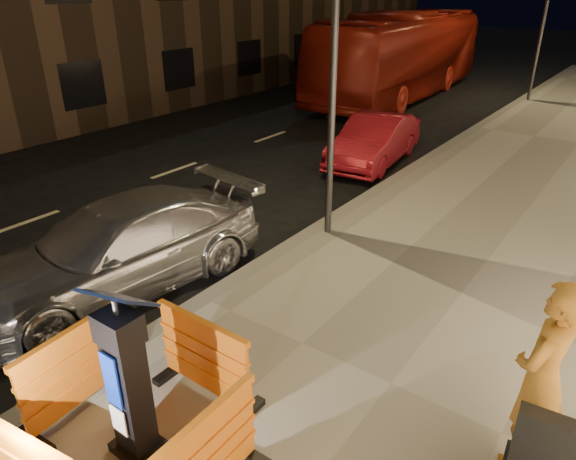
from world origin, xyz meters
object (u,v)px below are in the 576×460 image
Objects in this scene: barrier_kerbside at (74,371)px; barrier_back at (204,358)px; parking_kiosk at (127,379)px; car_red at (373,163)px; man at (542,378)px; bus_doubledecker at (399,96)px; car_silver at (125,286)px.

barrier_back is at bearing -49.90° from barrier_kerbside.
parking_kiosk is 0.47× the size of car_red.
car_red is at bearing 106.30° from barrier_back.
barrier_back is at bearing -80.69° from car_red.
barrier_back is 3.31m from man.
barrier_kerbside is at bearing -134.90° from barrier_back.
car_red is 9.63m from man.
barrier_kerbside is at bearing -78.24° from bus_doubledecker.
car_red is (-2.59, 8.90, -0.65)m from barrier_back.
man is (4.00, 2.13, 0.49)m from barrier_kerbside.
parking_kiosk is at bearing -82.18° from car_red.
man reaches higher than barrier_kerbside.
parking_kiosk is 1.40× the size of barrier_back.
barrier_back is 0.11× the size of bus_doubledecker.
man reaches higher than barrier_back.
car_silver is at bearing 159.72° from barrier_back.
barrier_back is 9.29m from car_red.
barrier_back is 0.28× the size of car_silver.
barrier_kerbside reaches higher than car_silver.
man reaches higher than bus_doubledecker.
man reaches higher than car_red.
car_silver is at bearing -82.65° from bus_doubledecker.
parking_kiosk is 19.64m from bus_doubledecker.
barrier_kerbside is 0.11× the size of bus_doubledecker.
car_red is 1.92× the size of man.
barrier_kerbside reaches higher than car_red.
barrier_back is at bearing -11.78° from car_silver.
parking_kiosk is at bearing -26.62° from car_silver.
car_silver is 7.85m from car_red.
bus_doubledecker reaches higher than car_silver.
bus_doubledecker is 18.89m from man.
barrier_back is 1.00× the size of barrier_kerbside.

